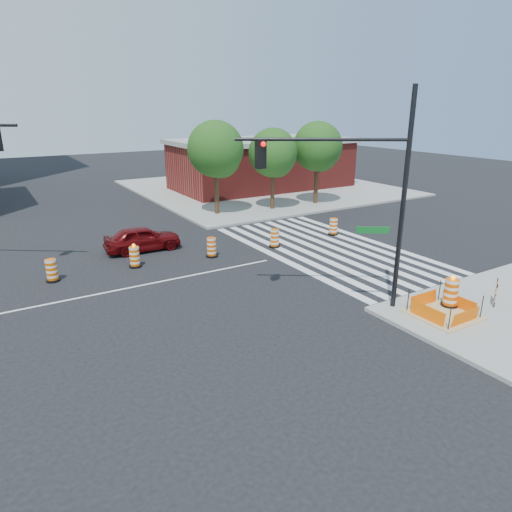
{
  "coord_description": "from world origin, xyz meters",
  "views": [
    {
      "loc": [
        -4.87,
        -18.49,
        7.54
      ],
      "look_at": [
        4.73,
        -2.7,
        1.4
      ],
      "focal_mm": 32.0,
      "sensor_mm": 36.0,
      "label": 1
    }
  ],
  "objects": [
    {
      "name": "lane_centerline",
      "position": [
        0.0,
        0.0,
        0.01
      ],
      "size": [
        14.0,
        0.12,
        0.01
      ],
      "primitive_type": "cube",
      "color": "silver",
      "rests_on": "ground"
    },
    {
      "name": "tree_north_d",
      "position": [
        13.69,
        9.63,
        4.04
      ],
      "size": [
        3.54,
        3.54,
        6.02
      ],
      "color": "#382314",
      "rests_on": "ground"
    },
    {
      "name": "tree_north_c",
      "position": [
        9.42,
        10.31,
        4.43
      ],
      "size": [
        3.88,
        3.88,
        6.6
      ],
      "color": "#382314",
      "rests_on": "ground"
    },
    {
      "name": "brick_storefront",
      "position": [
        18.0,
        18.0,
        2.32
      ],
      "size": [
        16.5,
        8.5,
        4.6
      ],
      "color": "maroon",
      "rests_on": "ground"
    },
    {
      "name": "ground",
      "position": [
        0.0,
        0.0,
        0.0
      ],
      "size": [
        120.0,
        120.0,
        0.0
      ],
      "primitive_type": "plane",
      "color": "black",
      "rests_on": "ground"
    },
    {
      "name": "median_drum_3",
      "position": [
        1.0,
        2.52,
        0.49
      ],
      "size": [
        0.6,
        0.6,
        1.18
      ],
      "color": "black",
      "rests_on": "ground"
    },
    {
      "name": "pit_drum",
      "position": [
        9.83,
        -8.65,
        0.68
      ],
      "size": [
        0.66,
        0.66,
        1.29
      ],
      "color": "black",
      "rests_on": "ground"
    },
    {
      "name": "median_drum_6",
      "position": [
        13.09,
        1.97,
        0.48
      ],
      "size": [
        0.6,
        0.6,
        1.02
      ],
      "color": "black",
      "rests_on": "ground"
    },
    {
      "name": "tree_north_e",
      "position": [
        17.72,
        9.55,
        4.3
      ],
      "size": [
        3.8,
        3.77,
        6.41
      ],
      "color": "#382314",
      "rests_on": "ground"
    },
    {
      "name": "red_coupe",
      "position": [
        2.18,
        4.9,
        0.69
      ],
      "size": [
        4.1,
        1.78,
        1.37
      ],
      "primitive_type": "imported",
      "rotation": [
        0.0,
        0.0,
        1.53
      ],
      "color": "#570709",
      "rests_on": "ground"
    },
    {
      "name": "barricade",
      "position": [
        11.55,
        -9.4,
        0.68
      ],
      "size": [
        0.71,
        0.46,
        0.95
      ],
      "rotation": [
        0.0,
        0.0,
        0.55
      ],
      "color": "#DD5704",
      "rests_on": "ground"
    },
    {
      "name": "excavation_pit",
      "position": [
        9.0,
        -9.0,
        0.22
      ],
      "size": [
        2.2,
        2.2,
        0.9
      ],
      "color": "tan",
      "rests_on": "ground"
    },
    {
      "name": "sidewalk_ne",
      "position": [
        18.0,
        18.0,
        0.07
      ],
      "size": [
        22.0,
        22.0,
        0.15
      ],
      "primitive_type": "cube",
      "color": "gray",
      "rests_on": "ground"
    },
    {
      "name": "crosswalk_east",
      "position": [
        10.95,
        0.0,
        0.01
      ],
      "size": [
        6.75,
        13.5,
        0.01
      ],
      "color": "silver",
      "rests_on": "ground"
    },
    {
      "name": "median_drum_4",
      "position": [
        4.89,
        1.99,
        0.48
      ],
      "size": [
        0.6,
        0.6,
        1.02
      ],
      "color": "black",
      "rests_on": "ground"
    },
    {
      "name": "signal_pole_se",
      "position": [
        6.64,
        -6.53,
        4.94
      ],
      "size": [
        5.15,
        3.49,
        8.06
      ],
      "rotation": [
        0.0,
        0.0,
        2.55
      ],
      "color": "black",
      "rests_on": "ground"
    },
    {
      "name": "median_drum_2",
      "position": [
        -2.75,
        2.57,
        0.48
      ],
      "size": [
        0.6,
        0.6,
        1.02
      ],
      "color": "black",
      "rests_on": "ground"
    },
    {
      "name": "median_drum_5",
      "position": [
        8.62,
        1.71,
        0.48
      ],
      "size": [
        0.6,
        0.6,
        1.02
      ],
      "color": "black",
      "rests_on": "ground"
    }
  ]
}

